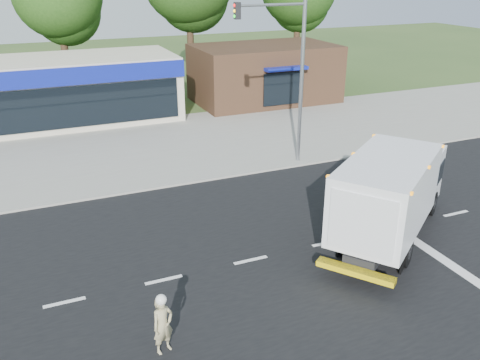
# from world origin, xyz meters

# --- Properties ---
(ground) EXTENTS (120.00, 120.00, 0.00)m
(ground) POSITION_xyz_m (0.00, 0.00, 0.00)
(ground) COLOR #385123
(ground) RESTS_ON ground
(road_asphalt) EXTENTS (60.00, 14.00, 0.02)m
(road_asphalt) POSITION_xyz_m (0.00, 0.00, 0.00)
(road_asphalt) COLOR black
(road_asphalt) RESTS_ON ground
(sidewalk) EXTENTS (60.00, 2.40, 0.12)m
(sidewalk) POSITION_xyz_m (0.00, 8.20, 0.06)
(sidewalk) COLOR gray
(sidewalk) RESTS_ON ground
(parking_apron) EXTENTS (60.00, 9.00, 0.02)m
(parking_apron) POSITION_xyz_m (0.00, 14.00, 0.01)
(parking_apron) COLOR gray
(parking_apron) RESTS_ON ground
(lane_markings) EXTENTS (55.20, 7.00, 0.01)m
(lane_markings) POSITION_xyz_m (1.35, -1.35, 0.02)
(lane_markings) COLOR silver
(lane_markings) RESTS_ON road_asphalt
(ems_box_truck) EXTENTS (7.41, 6.34, 3.33)m
(ems_box_truck) POSITION_xyz_m (2.17, -0.52, 1.92)
(ems_box_truck) COLOR black
(ems_box_truck) RESTS_ON ground
(emergency_worker) EXTENTS (0.68, 0.56, 1.71)m
(emergency_worker) POSITION_xyz_m (-6.81, -3.11, 0.85)
(emergency_worker) COLOR tan
(emergency_worker) RESTS_ON ground
(retail_strip_mall) EXTENTS (18.00, 6.20, 4.00)m
(retail_strip_mall) POSITION_xyz_m (-9.00, 19.93, 2.01)
(retail_strip_mall) COLOR #BFB69E
(retail_strip_mall) RESTS_ON ground
(brown_storefront) EXTENTS (10.00, 6.70, 4.00)m
(brown_storefront) POSITION_xyz_m (7.00, 19.98, 2.00)
(brown_storefront) COLOR #382316
(brown_storefront) RESTS_ON ground
(traffic_signal_pole) EXTENTS (3.51, 0.25, 8.00)m
(traffic_signal_pole) POSITION_xyz_m (2.35, 7.60, 4.92)
(traffic_signal_pole) COLOR gray
(traffic_signal_pole) RESTS_ON ground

